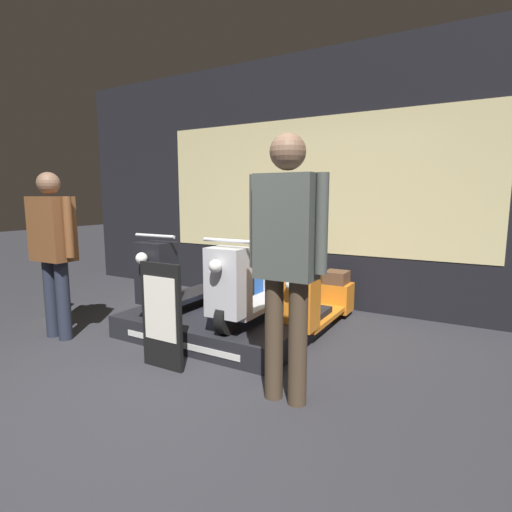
{
  "coord_description": "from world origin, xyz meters",
  "views": [
    {
      "loc": [
        1.96,
        -1.81,
        1.42
      ],
      "look_at": [
        -0.14,
        1.86,
        0.79
      ],
      "focal_mm": 28.0,
      "sensor_mm": 36.0,
      "label": 1
    }
  ],
  "objects": [
    {
      "name": "scooter_backrow_1",
      "position": [
        0.48,
        2.13,
        0.32
      ],
      "size": [
        0.48,
        1.52,
        0.84
      ],
      "color": "black",
      "rests_on": "ground_plane"
    },
    {
      "name": "display_platform",
      "position": [
        -0.34,
        1.56,
        0.11
      ],
      "size": [
        1.85,
        1.47,
        0.23
      ],
      "color": "black",
      "rests_on": "ground_plane"
    },
    {
      "name": "person_right_browsing",
      "position": [
        0.84,
        0.57,
        1.08
      ],
      "size": [
        0.56,
        0.24,
        1.82
      ],
      "color": "#473828",
      "rests_on": "ground_plane"
    },
    {
      "name": "person_left_browsing",
      "position": [
        -1.7,
        0.57,
        0.98
      ],
      "size": [
        0.6,
        0.24,
        1.65
      ],
      "color": "#232838",
      "rests_on": "ground_plane"
    },
    {
      "name": "ground_plane",
      "position": [
        0.0,
        0.0,
        0.0
      ],
      "size": [
        30.0,
        30.0,
        0.0
      ],
      "primitive_type": "plane",
      "color": "#2D2D33"
    },
    {
      "name": "scooter_display_right",
      "position": [
        0.08,
        1.53,
        0.55
      ],
      "size": [
        0.48,
        1.52,
        0.84
      ],
      "color": "black",
      "rests_on": "display_platform"
    },
    {
      "name": "street_bollard",
      "position": [
        -2.43,
        0.96,
        0.39
      ],
      "size": [
        0.12,
        0.12,
        0.79
      ],
      "color": "gold",
      "rests_on": "ground_plane"
    },
    {
      "name": "price_sign_board",
      "position": [
        -0.28,
        0.55,
        0.45
      ],
      "size": [
        0.41,
        0.04,
        0.89
      ],
      "color": "black",
      "rests_on": "ground_plane"
    },
    {
      "name": "scooter_display_left",
      "position": [
        -0.75,
        1.53,
        0.55
      ],
      "size": [
        0.48,
        1.52,
        0.84
      ],
      "color": "black",
      "rests_on": "display_platform"
    },
    {
      "name": "shop_wall_back",
      "position": [
        0.0,
        3.07,
        1.6
      ],
      "size": [
        7.92,
        0.09,
        3.2
      ],
      "color": "black",
      "rests_on": "ground_plane"
    },
    {
      "name": "scooter_backrow_0",
      "position": [
        -0.38,
        2.13,
        0.32
      ],
      "size": [
        0.48,
        1.52,
        0.84
      ],
      "color": "black",
      "rests_on": "ground_plane"
    }
  ]
}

